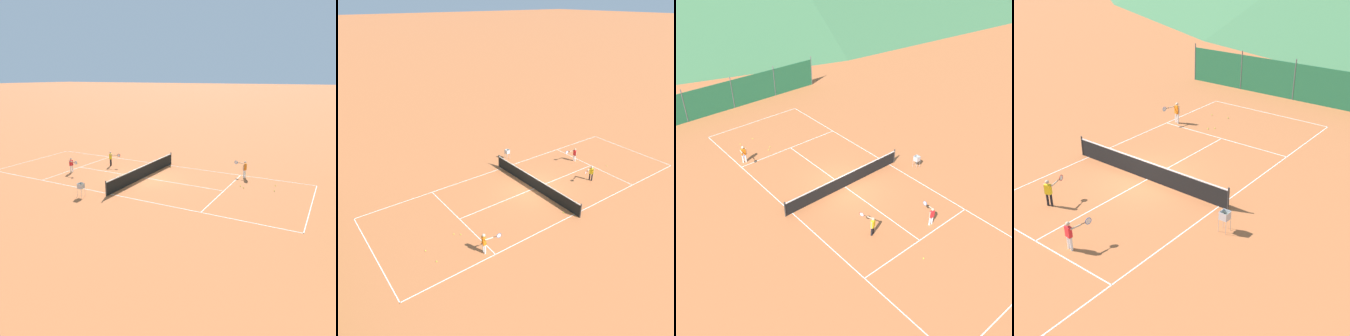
# 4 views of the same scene
# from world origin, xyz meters

# --- Properties ---
(ground_plane) EXTENTS (600.00, 600.00, 0.00)m
(ground_plane) POSITION_xyz_m (0.00, 0.00, 0.00)
(ground_plane) COLOR #BC6638
(court_line_markings) EXTENTS (8.25, 23.85, 0.01)m
(court_line_markings) POSITION_xyz_m (0.00, 0.00, 0.00)
(court_line_markings) COLOR white
(court_line_markings) RESTS_ON ground
(tennis_net) EXTENTS (9.18, 0.08, 1.06)m
(tennis_net) POSITION_xyz_m (0.00, 0.00, 0.50)
(tennis_net) COLOR #2D2D2D
(tennis_net) RESTS_ON ground
(player_near_baseline) EXTENTS (0.48, 0.98, 1.19)m
(player_near_baseline) POSITION_xyz_m (1.48, -5.87, 0.70)
(player_near_baseline) COLOR white
(player_near_baseline) RESTS_ON ground
(player_near_service) EXTENTS (0.40, 1.07, 1.23)m
(player_near_service) POSITION_xyz_m (-1.68, -4.34, 0.72)
(player_near_service) COLOR black
(player_near_service) RESTS_ON ground
(player_far_service) EXTENTS (0.59, 1.04, 1.32)m
(player_far_service) POSITION_xyz_m (-3.61, 6.78, 0.77)
(player_far_service) COLOR white
(player_far_service) RESTS_ON ground
(tennis_ball_service_box) EXTENTS (0.07, 0.07, 0.07)m
(tennis_ball_service_box) POSITION_xyz_m (-0.87, -7.42, 0.03)
(tennis_ball_service_box) COLOR #CCE033
(tennis_ball_service_box) RESTS_ON ground
(tennis_ball_near_corner) EXTENTS (0.07, 0.07, 0.07)m
(tennis_ball_near_corner) POSITION_xyz_m (-1.17, 7.44, 0.03)
(tennis_ball_near_corner) COLOR #CCE033
(tennis_ball_near_corner) RESTS_ON ground
(tennis_ball_alley_left) EXTENTS (0.07, 0.07, 0.07)m
(tennis_ball_alley_left) POSITION_xyz_m (-1.52, 9.44, 0.03)
(tennis_ball_alley_left) COLOR #CCE033
(tennis_ball_alley_left) RESTS_ON ground
(tennis_ball_by_net_right) EXTENTS (0.07, 0.07, 0.07)m
(tennis_ball_by_net_right) POSITION_xyz_m (-2.68, 9.30, 0.03)
(tennis_ball_by_net_right) COLOR #CCE033
(tennis_ball_by_net_right) RESTS_ON ground
(tennis_ball_far_corner) EXTENTS (0.07, 0.07, 0.07)m
(tennis_ball_far_corner) POSITION_xyz_m (-1.46, 7.13, 0.03)
(tennis_ball_far_corner) COLOR #CCE033
(tennis_ball_far_corner) RESTS_ON ground
(tennis_ball_alley_right) EXTENTS (0.07, 0.07, 0.07)m
(tennis_ball_alley_right) POSITION_xyz_m (-3.55, 0.48, 0.03)
(tennis_ball_alley_right) COLOR #CCE033
(tennis_ball_alley_right) RESTS_ON ground
(ball_hopper) EXTENTS (0.36, 0.36, 0.89)m
(ball_hopper) POSITION_xyz_m (5.30, -1.43, 0.66)
(ball_hopper) COLOR #B7B7BC
(ball_hopper) RESTS_ON ground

